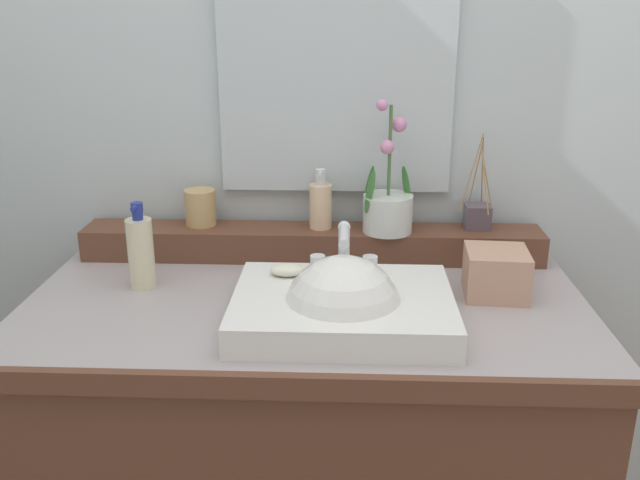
{
  "coord_description": "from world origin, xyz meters",
  "views": [
    {
      "loc": [
        0.09,
        -1.34,
        1.49
      ],
      "look_at": [
        0.03,
        -0.03,
        1.03
      ],
      "focal_mm": 38.5,
      "sensor_mm": 36.0,
      "label": 1
    }
  ],
  "objects_px": {
    "soap_dispenser": "(321,204)",
    "reed_diffuser": "(477,215)",
    "lotion_bottle": "(141,251)",
    "sink_basin": "(343,311)",
    "tissue_box": "(496,273)",
    "potted_plant": "(388,205)",
    "tumbler_cup": "(200,208)",
    "soap_bar": "(287,270)"
  },
  "relations": [
    {
      "from": "soap_dispenser",
      "to": "reed_diffuser",
      "type": "relative_size",
      "value": 0.63
    },
    {
      "from": "reed_diffuser",
      "to": "lotion_bottle",
      "type": "bearing_deg",
      "value": -163.78
    },
    {
      "from": "sink_basin",
      "to": "soap_dispenser",
      "type": "bearing_deg",
      "value": 98.85
    },
    {
      "from": "lotion_bottle",
      "to": "tissue_box",
      "type": "bearing_deg",
      "value": -0.93
    },
    {
      "from": "lotion_bottle",
      "to": "tissue_box",
      "type": "height_order",
      "value": "lotion_bottle"
    },
    {
      "from": "potted_plant",
      "to": "reed_diffuser",
      "type": "bearing_deg",
      "value": 9.74
    },
    {
      "from": "potted_plant",
      "to": "tissue_box",
      "type": "xyz_separation_m",
      "value": [
        0.22,
        -0.2,
        -0.09
      ]
    },
    {
      "from": "potted_plant",
      "to": "reed_diffuser",
      "type": "relative_size",
      "value": 1.36
    },
    {
      "from": "reed_diffuser",
      "to": "tissue_box",
      "type": "distance_m",
      "value": 0.24
    },
    {
      "from": "soap_dispenser",
      "to": "tumbler_cup",
      "type": "relative_size",
      "value": 1.65
    },
    {
      "from": "potted_plant",
      "to": "tumbler_cup",
      "type": "bearing_deg",
      "value": 175.89
    },
    {
      "from": "tumbler_cup",
      "to": "lotion_bottle",
      "type": "xyz_separation_m",
      "value": [
        -0.09,
        -0.22,
        -0.04
      ]
    },
    {
      "from": "soap_dispenser",
      "to": "reed_diffuser",
      "type": "height_order",
      "value": "reed_diffuser"
    },
    {
      "from": "sink_basin",
      "to": "lotion_bottle",
      "type": "height_order",
      "value": "lotion_bottle"
    },
    {
      "from": "soap_bar",
      "to": "reed_diffuser",
      "type": "relative_size",
      "value": 0.3
    },
    {
      "from": "reed_diffuser",
      "to": "tissue_box",
      "type": "height_order",
      "value": "reed_diffuser"
    },
    {
      "from": "potted_plant",
      "to": "soap_dispenser",
      "type": "bearing_deg",
      "value": 172.06
    },
    {
      "from": "lotion_bottle",
      "to": "sink_basin",
      "type": "bearing_deg",
      "value": -21.11
    },
    {
      "from": "sink_basin",
      "to": "potted_plant",
      "type": "height_order",
      "value": "potted_plant"
    },
    {
      "from": "sink_basin",
      "to": "tissue_box",
      "type": "relative_size",
      "value": 3.31
    },
    {
      "from": "soap_bar",
      "to": "soap_dispenser",
      "type": "xyz_separation_m",
      "value": [
        0.06,
        0.28,
        0.06
      ]
    },
    {
      "from": "potted_plant",
      "to": "tissue_box",
      "type": "height_order",
      "value": "potted_plant"
    },
    {
      "from": "soap_dispenser",
      "to": "tumbler_cup",
      "type": "height_order",
      "value": "soap_dispenser"
    },
    {
      "from": "lotion_bottle",
      "to": "tissue_box",
      "type": "relative_size",
      "value": 1.49
    },
    {
      "from": "sink_basin",
      "to": "soap_bar",
      "type": "xyz_separation_m",
      "value": [
        -0.12,
        0.1,
        0.04
      ]
    },
    {
      "from": "tumbler_cup",
      "to": "tissue_box",
      "type": "xyz_separation_m",
      "value": [
        0.68,
        -0.23,
        -0.07
      ]
    },
    {
      "from": "soap_dispenser",
      "to": "soap_bar",
      "type": "bearing_deg",
      "value": -101.96
    },
    {
      "from": "soap_bar",
      "to": "potted_plant",
      "type": "distance_m",
      "value": 0.35
    },
    {
      "from": "soap_bar",
      "to": "reed_diffuser",
      "type": "height_order",
      "value": "reed_diffuser"
    },
    {
      "from": "reed_diffuser",
      "to": "tissue_box",
      "type": "xyz_separation_m",
      "value": [
        0.0,
        -0.24,
        -0.06
      ]
    },
    {
      "from": "sink_basin",
      "to": "reed_diffuser",
      "type": "height_order",
      "value": "reed_diffuser"
    },
    {
      "from": "lotion_bottle",
      "to": "potted_plant",
      "type": "bearing_deg",
      "value": 18.73
    },
    {
      "from": "tumbler_cup",
      "to": "soap_bar",
      "type": "bearing_deg",
      "value": -50.48
    },
    {
      "from": "soap_dispenser",
      "to": "lotion_bottle",
      "type": "bearing_deg",
      "value": -151.68
    },
    {
      "from": "soap_dispenser",
      "to": "lotion_bottle",
      "type": "xyz_separation_m",
      "value": [
        -0.39,
        -0.21,
        -0.05
      ]
    },
    {
      "from": "soap_bar",
      "to": "tumbler_cup",
      "type": "bearing_deg",
      "value": 129.52
    },
    {
      "from": "reed_diffuser",
      "to": "lotion_bottle",
      "type": "xyz_separation_m",
      "value": [
        -0.77,
        -0.22,
        -0.03
      ]
    },
    {
      "from": "lotion_bottle",
      "to": "tumbler_cup",
      "type": "bearing_deg",
      "value": 68.07
    },
    {
      "from": "soap_dispenser",
      "to": "tissue_box",
      "type": "relative_size",
      "value": 1.13
    },
    {
      "from": "sink_basin",
      "to": "lotion_bottle",
      "type": "relative_size",
      "value": 2.22
    },
    {
      "from": "reed_diffuser",
      "to": "soap_bar",
      "type": "bearing_deg",
      "value": -146.27
    },
    {
      "from": "lotion_bottle",
      "to": "reed_diffuser",
      "type": "bearing_deg",
      "value": 16.22
    }
  ]
}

